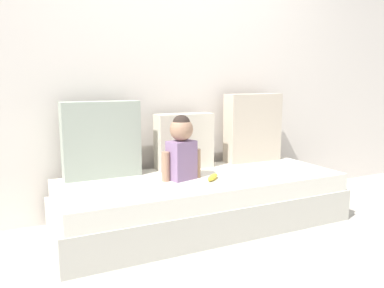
{
  "coord_description": "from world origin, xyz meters",
  "views": [
    {
      "loc": [
        -1.25,
        -2.41,
        1.06
      ],
      "look_at": [
        -0.08,
        0.0,
        0.62
      ],
      "focal_mm": 35.39,
      "sensor_mm": 36.0,
      "label": 1
    }
  ],
  "objects": [
    {
      "name": "banana",
      "position": [
        0.02,
        -0.12,
        0.39
      ],
      "size": [
        0.16,
        0.14,
        0.04
      ],
      "primitive_type": "ellipsoid",
      "rotation": [
        0.0,
        0.0,
        0.72
      ],
      "color": "yellow",
      "rests_on": "couch"
    },
    {
      "name": "throw_pillow_left",
      "position": [
        -0.66,
        0.32,
        0.64
      ],
      "size": [
        0.55,
        0.16,
        0.55
      ],
      "primitive_type": "cube",
      "color": "#99A393",
      "rests_on": "couch"
    },
    {
      "name": "back_wall",
      "position": [
        0.0,
        0.55,
        1.12
      ],
      "size": [
        5.33,
        0.1,
        2.24
      ],
      "primitive_type": "cube",
      "color": "silver",
      "rests_on": "ground"
    },
    {
      "name": "throw_pillow_right",
      "position": [
        0.66,
        0.32,
        0.66
      ],
      "size": [
        0.51,
        0.16,
        0.59
      ],
      "primitive_type": "cube",
      "color": "#C1B29E",
      "rests_on": "couch"
    },
    {
      "name": "toddler",
      "position": [
        -0.17,
        0.0,
        0.61
      ],
      "size": [
        0.3,
        0.18,
        0.46
      ],
      "color": "gray",
      "rests_on": "couch"
    },
    {
      "name": "ground_plane",
      "position": [
        0.0,
        0.0,
        0.0
      ],
      "size": [
        12.0,
        12.0,
        0.0
      ],
      "primitive_type": "plane",
      "color": "#B2ADA3"
    },
    {
      "name": "throw_pillow_center",
      "position": [
        0.0,
        0.32,
        0.59
      ],
      "size": [
        0.46,
        0.16,
        0.44
      ],
      "primitive_type": "cube",
      "color": "beige",
      "rests_on": "couch"
    },
    {
      "name": "couch",
      "position": [
        0.0,
        0.0,
        0.18
      ],
      "size": [
        2.13,
        0.84,
        0.37
      ],
      "color": "beige",
      "rests_on": "ground"
    }
  ]
}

